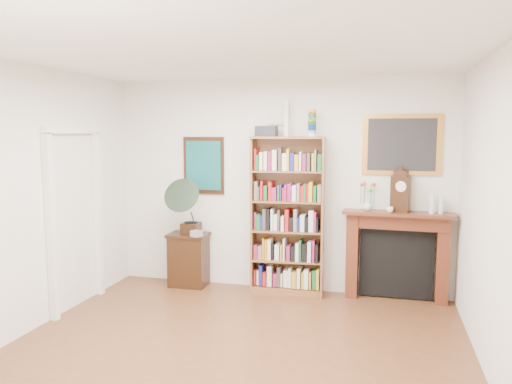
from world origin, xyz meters
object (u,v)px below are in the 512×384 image
side_cabinet (189,260)px  teacup (390,210)px  mantel_clock (401,192)px  flower_vase (367,205)px  fireplace (397,248)px  bookshelf (287,207)px  gramophone (187,203)px  cd_stack (196,233)px  bottle_right (441,205)px  bottle_left (432,204)px

side_cabinet → teacup: bearing=-0.5°
mantel_clock → flower_vase: mantel_clock is taller
fireplace → mantel_clock: (0.02, -0.03, 0.71)m
bookshelf → gramophone: bookshelf is taller
gramophone → cd_stack: (0.15, -0.05, -0.40)m
mantel_clock → fireplace: bearing=146.8°
bottle_right → teacup: bearing=-173.9°
fireplace → gramophone: 2.77m
gramophone → cd_stack: 0.43m
fireplace → bookshelf: bearing=-174.1°
cd_stack → mantel_clock: mantel_clock is taller
cd_stack → teacup: size_ratio=1.38×
bookshelf → fireplace: size_ratio=1.75×
bottle_right → side_cabinet: bearing=-178.7°
bottle_right → fireplace: bearing=175.3°
bottle_left → gramophone: bearing=-177.3°
bookshelf → bottle_right: bearing=-3.2°
gramophone → mantel_clock: 2.75m
teacup → bottle_right: size_ratio=0.44×
gramophone → bottle_left: 3.11m
flower_vase → bottle_right: bottle_right is taller
flower_vase → bottle_left: bearing=-2.7°
bottle_right → mantel_clock: bearing=178.4°
teacup → mantel_clock: bearing=32.7°
bookshelf → cd_stack: size_ratio=19.67×
cd_stack → bottle_left: size_ratio=0.50×
bottle_right → bottle_left: bearing=-166.0°
bookshelf → flower_vase: bookshelf is taller
gramophone → flower_vase: bearing=2.3°
cd_stack → side_cabinet: bearing=139.8°
fireplace → bottle_left: bearing=-7.6°
bookshelf → side_cabinet: bearing=176.4°
bottle_left → bookshelf: bearing=-179.2°
flower_vase → bottle_right: size_ratio=0.67×
side_cabinet → gramophone: gramophone is taller
bottle_left → teacup: bearing=-175.6°
fireplace → flower_vase: flower_vase is taller
teacup → gramophone: bearing=-177.6°
cd_stack → mantel_clock: size_ratio=0.23×
mantel_clock → bottle_right: size_ratio=2.56×
flower_vase → bottle_left: bottle_left is taller
bookshelf → flower_vase: 1.01m
fireplace → mantel_clock: mantel_clock is taller
side_cabinet → fireplace: (2.75, 0.12, 0.30)m
cd_stack → flower_vase: flower_vase is taller
fireplace → bottle_left: bottle_left is taller
fireplace → flower_vase: (-0.37, -0.03, 0.53)m
side_cabinet → bottle_right: 3.35m
gramophone → mantel_clock: bearing=1.7°
fireplace → teacup: 0.52m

